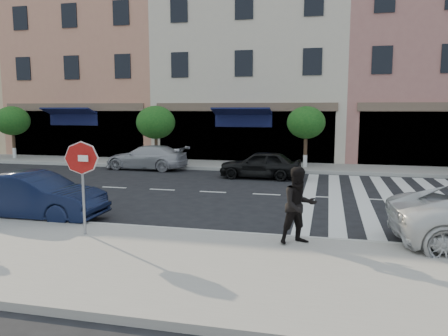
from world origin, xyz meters
TOP-DOWN VIEW (x-y plane):
  - ground at (0.00, 0.00)m, footprint 120.00×120.00m
  - sidewalk_near at (0.00, -3.75)m, footprint 60.00×4.50m
  - sidewalk_far at (0.00, 11.00)m, footprint 60.00×3.00m
  - building_west_mid at (-11.00, 17.00)m, footprint 10.00×9.00m
  - building_centre at (-0.50, 17.00)m, footprint 11.00×9.00m
  - street_tree_wa at (-14.00, 10.80)m, footprint 2.00×2.00m
  - street_tree_wb at (-5.00, 10.80)m, footprint 2.10×2.10m
  - street_tree_c at (3.00, 10.80)m, footprint 1.90×1.90m
  - stop_sign at (-1.38, -2.48)m, footprint 0.77×0.13m
  - walker at (3.53, -2.00)m, footprint 1.03×0.97m
  - car_near_mid at (-3.83, -1.00)m, footprint 4.00×1.40m
  - car_far_left at (-4.84, 9.10)m, footprint 4.28×1.93m
  - car_far_mid at (1.23, 7.60)m, footprint 3.64×1.53m

SIDE VIEW (x-z plane):
  - ground at x=0.00m, z-range 0.00..0.00m
  - sidewalk_near at x=0.00m, z-range 0.00..0.15m
  - sidewalk_far at x=0.00m, z-range 0.00..0.15m
  - car_far_left at x=-4.84m, z-range 0.00..1.22m
  - car_far_mid at x=1.23m, z-range 0.00..1.23m
  - car_near_mid at x=-3.83m, z-range 0.00..1.32m
  - walker at x=3.53m, z-range 0.15..1.83m
  - stop_sign at x=-1.38m, z-range 0.67..2.85m
  - street_tree_wb at x=-5.00m, z-range 0.78..3.84m
  - street_tree_wa at x=-14.00m, z-range 0.81..3.86m
  - street_tree_c at x=3.00m, z-range 0.84..3.87m
  - building_centre at x=-0.50m, z-range 0.00..11.00m
  - building_west_mid at x=-11.00m, z-range 0.00..14.00m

